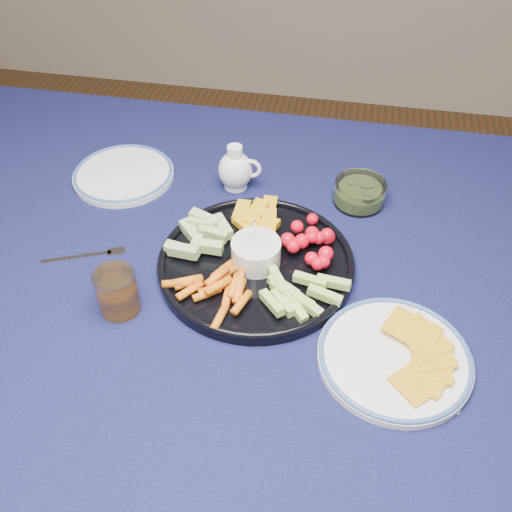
% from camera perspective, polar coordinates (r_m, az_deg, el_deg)
% --- Properties ---
extents(dining_table, '(1.67, 1.07, 0.75)m').
position_cam_1_polar(dining_table, '(1.10, -2.01, -3.73)').
color(dining_table, '#4E321A').
rests_on(dining_table, ground).
extents(crudite_platter, '(0.35, 0.35, 0.11)m').
position_cam_1_polar(crudite_platter, '(1.01, -0.14, -0.41)').
color(crudite_platter, black).
rests_on(crudite_platter, dining_table).
extents(creamer_pitcher, '(0.09, 0.07, 0.10)m').
position_cam_1_polar(creamer_pitcher, '(1.19, -2.02, 8.61)').
color(creamer_pitcher, white).
rests_on(creamer_pitcher, dining_table).
extents(pickle_bowl, '(0.10, 0.10, 0.05)m').
position_cam_1_polar(pickle_bowl, '(1.17, 10.30, 6.15)').
color(pickle_bowl, silver).
rests_on(pickle_bowl, dining_table).
extents(cheese_plate, '(0.24, 0.24, 0.03)m').
position_cam_1_polar(cheese_plate, '(0.91, 13.72, -9.70)').
color(cheese_plate, white).
rests_on(cheese_plate, dining_table).
extents(juice_tumbler, '(0.07, 0.07, 0.08)m').
position_cam_1_polar(juice_tumbler, '(0.96, -13.66, -3.71)').
color(juice_tumbler, silver).
rests_on(juice_tumbler, dining_table).
extents(fork_left, '(0.14, 0.07, 0.00)m').
position_cam_1_polar(fork_left, '(1.09, -16.19, 0.05)').
color(fork_left, silver).
rests_on(fork_left, dining_table).
extents(fork_right, '(0.18, 0.06, 0.00)m').
position_cam_1_polar(fork_right, '(0.89, 15.14, -12.84)').
color(fork_right, silver).
rests_on(fork_right, dining_table).
extents(side_plate_extra, '(0.21, 0.21, 0.02)m').
position_cam_1_polar(side_plate_extra, '(1.26, -13.10, 7.98)').
color(side_plate_extra, white).
rests_on(side_plate_extra, dining_table).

